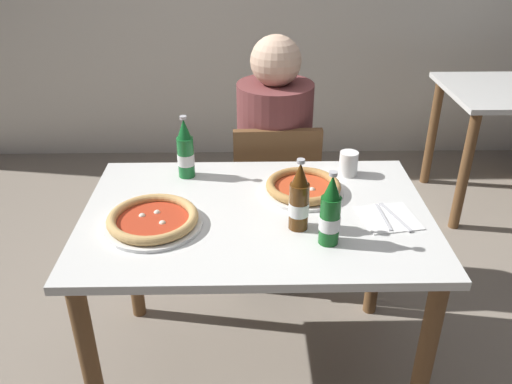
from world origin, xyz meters
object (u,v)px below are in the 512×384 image
(diner_seated, at_px, (274,170))
(dining_table_background, at_px, (511,115))
(dining_table_main, at_px, (256,239))
(pizza_marinara_far, at_px, (303,187))
(napkin_with_cutlery, at_px, (389,218))
(paper_cup, at_px, (348,164))
(pizza_margherita_near, at_px, (153,220))
(beer_bottle_center, at_px, (185,151))
(beer_bottle_right, at_px, (299,200))
(chair_behind_table, at_px, (274,194))
(beer_bottle_left, at_px, (330,214))

(diner_seated, distance_m, dining_table_background, 1.59)
(dining_table_main, xyz_separation_m, pizza_marinara_far, (0.18, 0.14, 0.14))
(napkin_with_cutlery, height_order, paper_cup, paper_cup)
(dining_table_background, relative_size, pizza_marinara_far, 2.70)
(pizza_margherita_near, relative_size, paper_cup, 3.45)
(pizza_marinara_far, xyz_separation_m, beer_bottle_center, (-0.44, 0.14, 0.08))
(dining_table_background, xyz_separation_m, beer_bottle_right, (-1.40, -1.45, 0.26))
(pizza_margherita_near, bearing_deg, dining_table_background, 37.36)
(chair_behind_table, xyz_separation_m, beer_bottle_left, (0.12, -0.80, 0.37))
(dining_table_main, xyz_separation_m, beer_bottle_left, (0.22, -0.19, 0.22))
(pizza_marinara_far, bearing_deg, chair_behind_table, 99.23)
(dining_table_main, relative_size, pizza_margherita_near, 3.67)
(paper_cup, bearing_deg, beer_bottle_left, -106.85)
(pizza_margherita_near, bearing_deg, diner_seated, 59.41)
(diner_seated, relative_size, dining_table_background, 1.51)
(beer_bottle_left, height_order, beer_bottle_right, same)
(dining_table_main, distance_m, beer_bottle_right, 0.28)
(beer_bottle_left, bearing_deg, diner_seated, 98.45)
(diner_seated, distance_m, pizza_margherita_near, 0.88)
(chair_behind_table, distance_m, dining_table_background, 1.62)
(dining_table_background, distance_m, beer_bottle_center, 2.11)
(pizza_margherita_near, bearing_deg, paper_cup, 26.97)
(diner_seated, relative_size, pizza_marinara_far, 4.07)
(pizza_margherita_near, xyz_separation_m, pizza_marinara_far, (0.52, 0.22, 0.00))
(beer_bottle_left, xyz_separation_m, napkin_with_cutlery, (0.23, 0.14, -0.10))
(dining_table_background, distance_m, pizza_margherita_near, 2.36)
(beer_bottle_right, relative_size, paper_cup, 2.60)
(diner_seated, bearing_deg, beer_bottle_center, -133.49)
(chair_behind_table, height_order, pizza_marinara_far, chair_behind_table)
(pizza_marinara_far, bearing_deg, beer_bottle_left, -81.75)
(dining_table_background, relative_size, pizza_margherita_near, 2.44)
(napkin_with_cutlery, bearing_deg, paper_cup, 104.25)
(dining_table_main, distance_m, pizza_margherita_near, 0.38)
(dining_table_background, bearing_deg, beer_bottle_right, -133.87)
(chair_behind_table, bearing_deg, pizza_margherita_near, 55.83)
(diner_seated, relative_size, napkin_with_cutlery, 5.86)
(dining_table_main, height_order, beer_bottle_center, beer_bottle_center)
(pizza_margherita_near, xyz_separation_m, beer_bottle_left, (0.56, -0.11, 0.08))
(diner_seated, distance_m, napkin_with_cutlery, 0.81)
(chair_behind_table, xyz_separation_m, pizza_marinara_far, (0.08, -0.47, 0.29))
(dining_table_background, bearing_deg, chair_behind_table, -152.71)
(chair_behind_table, bearing_deg, beer_bottle_left, 97.17)
(diner_seated, relative_size, pizza_margherita_near, 3.69)
(dining_table_background, xyz_separation_m, pizza_margherita_near, (-1.87, -1.43, 0.18))
(dining_table_main, height_order, chair_behind_table, chair_behind_table)
(chair_behind_table, bearing_deg, diner_seated, -89.34)
(napkin_with_cutlery, bearing_deg, pizza_margherita_near, -177.97)
(dining_table_main, bearing_deg, pizza_marinara_far, 37.66)
(diner_seated, height_order, pizza_margherita_near, diner_seated)
(beer_bottle_right, distance_m, napkin_with_cutlery, 0.33)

